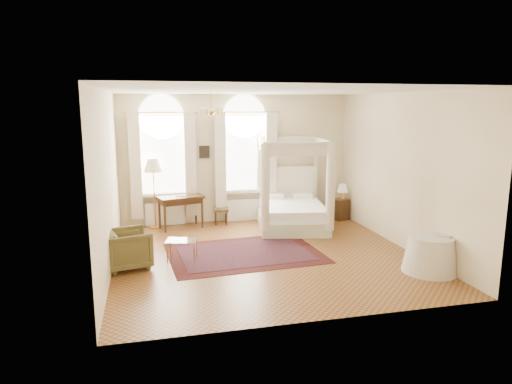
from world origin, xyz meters
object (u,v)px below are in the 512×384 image
writing_desk (181,201)px  side_table (430,254)px  armchair (128,249)px  floor_lamp (153,169)px  canopy_bed (292,208)px  stool (221,211)px  coffee_table (182,242)px  nightstand (340,209)px

writing_desk → side_table: size_ratio=1.21×
armchair → floor_lamp: size_ratio=0.46×
canopy_bed → floor_lamp: size_ratio=1.31×
writing_desk → stool: bearing=7.9°
coffee_table → floor_lamp: 2.89m
coffee_table → armchair: bearing=-168.9°
writing_desk → canopy_bed: bearing=-13.0°
nightstand → coffee_table: bearing=-151.8°
stool → canopy_bed: bearing=-24.6°
stool → armchair: armchair is taller
armchair → side_table: (5.40, -1.51, -0.03)m
canopy_bed → stool: canopy_bed is taller
coffee_table → nightstand: bearing=28.2°
canopy_bed → nightstand: size_ratio=4.11×
writing_desk → stool: 1.09m
nightstand → writing_desk: bearing=178.9°
canopy_bed → floor_lamp: canopy_bed is taller
canopy_bed → side_table: size_ratio=2.30×
writing_desk → armchair: bearing=-114.1°
writing_desk → coffee_table: bearing=-93.8°
stool → floor_lamp: floor_lamp is taller
canopy_bed → armchair: 4.36m
floor_lamp → coffee_table: bearing=-79.9°
coffee_table → floor_lamp: floor_lamp is taller
coffee_table → writing_desk: bearing=86.2°
side_table → nightstand: bearing=90.0°
coffee_table → side_table: side_table is taller
armchair → floor_lamp: floor_lamp is taller
stool → floor_lamp: 2.01m
writing_desk → stool: writing_desk is taller
canopy_bed → nightstand: (1.53, 0.54, -0.22)m
stool → side_table: size_ratio=0.43×
armchair → side_table: 5.61m
stool → side_table: (3.20, -4.28, -0.02)m
armchair → side_table: armchair is taller
stool → floor_lamp: size_ratio=0.24×
nightstand → coffee_table: (-4.38, -2.35, 0.09)m
armchair → floor_lamp: bearing=-24.7°
writing_desk → armchair: (-1.18, -2.63, -0.33)m
floor_lamp → side_table: bearing=-41.8°
canopy_bed → side_table: canopy_bed is taller
floor_lamp → writing_desk: bearing=-16.6°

